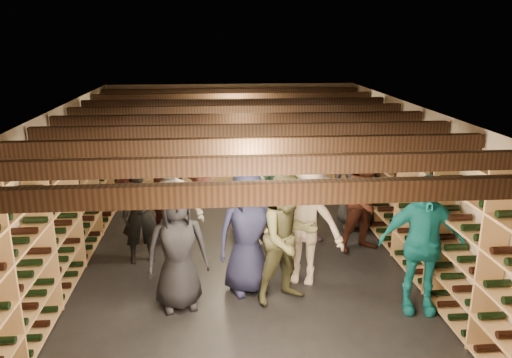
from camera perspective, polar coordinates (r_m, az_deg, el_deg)
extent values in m
plane|color=black|center=(8.01, -1.56, -9.37)|extent=(8.00, 8.00, 0.00)
cube|color=#B4A38C|center=(11.45, -2.77, 4.82)|extent=(5.50, 0.02, 2.40)
cube|color=#B4A38C|center=(3.95, 1.84, -18.72)|extent=(5.50, 0.02, 2.40)
cube|color=#B4A38C|center=(7.92, -21.91, -1.57)|extent=(0.02, 8.00, 2.40)
cube|color=#B4A38C|center=(8.19, 17.96, -0.62)|extent=(0.02, 8.00, 2.40)
cube|color=beige|center=(7.30, -1.70, 7.86)|extent=(5.50, 8.00, 0.01)
cube|color=black|center=(3.93, 1.15, -1.62)|extent=(5.40, 0.12, 0.18)
cube|color=black|center=(4.76, 0.06, 1.60)|extent=(5.40, 0.12, 0.18)
cube|color=black|center=(5.61, -0.70, 3.85)|extent=(5.40, 0.12, 0.18)
cube|color=black|center=(6.47, -1.26, 5.51)|extent=(5.40, 0.12, 0.18)
cube|color=black|center=(7.33, -1.69, 6.78)|extent=(5.40, 0.12, 0.18)
cube|color=black|center=(8.19, -2.04, 7.78)|extent=(5.40, 0.12, 0.18)
cube|color=black|center=(9.05, -2.32, 8.59)|extent=(5.40, 0.12, 0.18)
cube|color=black|center=(9.92, -2.55, 9.26)|extent=(5.40, 0.12, 0.18)
cube|color=black|center=(10.79, -2.74, 9.82)|extent=(5.40, 0.12, 0.18)
cube|color=tan|center=(7.91, -20.57, -2.42)|extent=(0.32, 7.50, 2.15)
cube|color=tan|center=(8.16, 16.72, -1.49)|extent=(0.32, 7.50, 2.15)
cube|color=tan|center=(11.31, -2.72, 4.03)|extent=(4.70, 0.30, 2.15)
cube|color=tan|center=(9.18, -1.14, -5.36)|extent=(0.53, 0.38, 0.17)
cube|color=tan|center=(9.12, -1.15, -4.37)|extent=(0.53, 0.38, 0.17)
cube|color=tan|center=(9.06, -1.16, -3.36)|extent=(0.53, 0.38, 0.17)
cube|color=tan|center=(9.00, -1.16, -2.34)|extent=(0.53, 0.38, 0.17)
cube|color=tan|center=(9.68, 2.83, -4.20)|extent=(0.56, 0.44, 0.17)
cube|color=tan|center=(9.62, 2.85, -3.25)|extent=(0.56, 0.44, 0.17)
cube|color=tan|center=(9.57, 2.86, -2.29)|extent=(0.56, 0.44, 0.17)
cube|color=tan|center=(9.52, 2.88, -1.32)|extent=(0.56, 0.44, 0.17)
cube|color=tan|center=(9.20, 0.48, -5.31)|extent=(0.55, 0.41, 0.17)
imported|color=black|center=(6.53, -8.97, -7.86)|extent=(0.89, 0.67, 1.64)
imported|color=black|center=(7.93, -13.08, -3.98)|extent=(0.63, 0.48, 1.56)
imported|color=brown|center=(6.60, 3.72, -6.80)|extent=(1.05, 0.95, 1.77)
imported|color=beige|center=(7.06, 5.48, -5.11)|extent=(1.32, 1.03, 1.80)
imported|color=#137A82|center=(6.68, 18.40, -7.07)|extent=(1.13, 0.61, 1.83)
imported|color=brown|center=(8.73, -10.10, -0.72)|extent=(1.82, 0.76, 1.91)
imported|color=#1E2040|center=(6.83, -0.98, -6.09)|extent=(0.97, 0.77, 1.74)
imported|color=gray|center=(8.32, -0.45, -2.45)|extent=(0.69, 0.59, 1.60)
imported|color=#411D14|center=(8.29, 12.56, -2.34)|extent=(1.02, 0.89, 1.76)
imported|color=#A6A398|center=(8.24, -9.62, -2.49)|extent=(1.22, 0.88, 1.70)
imported|color=#24483A|center=(8.67, 2.32, -1.66)|extent=(1.02, 0.72, 1.60)
imported|color=#8D6097|center=(8.57, 5.87, -2.39)|extent=(1.43, 0.69, 1.48)
imported|color=#2F2F34|center=(9.23, 11.57, -0.05)|extent=(1.02, 0.78, 1.85)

